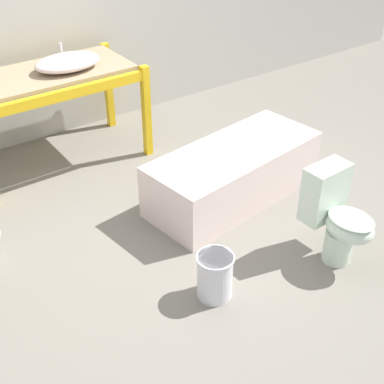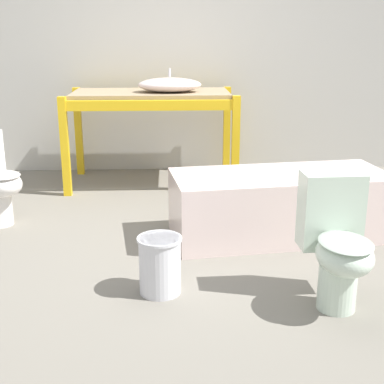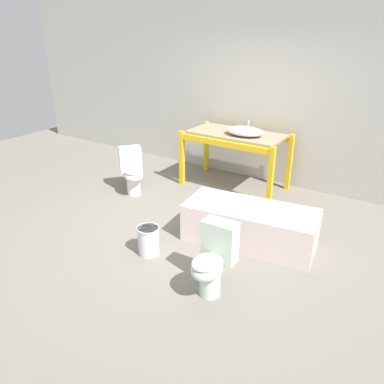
# 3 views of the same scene
# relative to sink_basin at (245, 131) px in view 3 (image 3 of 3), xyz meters

# --- Properties ---
(ground_plane) EXTENTS (12.00, 12.00, 0.00)m
(ground_plane) POSITION_rel_sink_basin_xyz_m (0.03, -1.64, -0.98)
(ground_plane) COLOR slate
(warehouse_wall_rear) EXTENTS (10.80, 0.08, 3.20)m
(warehouse_wall_rear) POSITION_rel_sink_basin_xyz_m (0.03, 0.66, 0.62)
(warehouse_wall_rear) COLOR beige
(warehouse_wall_rear) RESTS_ON ground_plane
(shelving_rack) EXTENTS (1.63, 0.85, 0.91)m
(shelving_rack) POSITION_rel_sink_basin_xyz_m (-0.18, 0.07, -0.21)
(shelving_rack) COLOR yellow
(shelving_rack) RESTS_ON ground_plane
(sink_basin) EXTENTS (0.60, 0.40, 0.21)m
(sink_basin) POSITION_rel_sink_basin_xyz_m (0.00, 0.00, 0.00)
(sink_basin) COLOR silver
(sink_basin) RESTS_ON shelving_rack
(bathtub_main) EXTENTS (1.64, 0.86, 0.48)m
(bathtub_main) POSITION_rel_sink_basin_xyz_m (0.80, -1.41, -0.70)
(bathtub_main) COLOR silver
(bathtub_main) RESTS_ON ground_plane
(toilet_near) EXTENTS (0.61, 0.58, 0.72)m
(toilet_near) POSITION_rel_sink_basin_xyz_m (-1.40, -1.06, -0.60)
(toilet_near) COLOR white
(toilet_near) RESTS_ON ground_plane
(toilet_far) EXTENTS (0.35, 0.54, 0.72)m
(toilet_far) POSITION_rel_sink_basin_xyz_m (0.90, -2.46, -0.60)
(toilet_far) COLOR silver
(toilet_far) RESTS_ON ground_plane
(bucket_white) EXTENTS (0.26, 0.26, 0.34)m
(bucket_white) POSITION_rel_sink_basin_xyz_m (-0.07, -2.28, -0.80)
(bucket_white) COLOR silver
(bucket_white) RESTS_ON ground_plane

